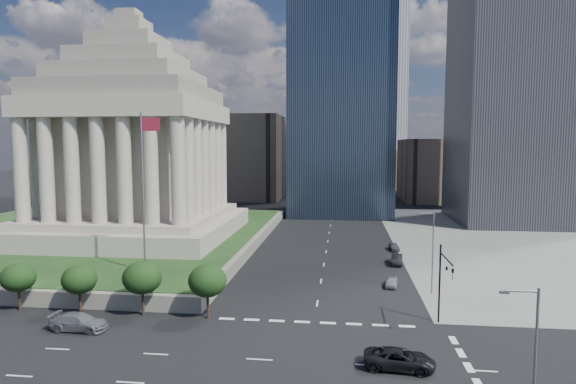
# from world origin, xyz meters

# --- Properties ---
(ground) EXTENTS (500.00, 500.00, 0.00)m
(ground) POSITION_xyz_m (0.00, 100.00, 0.00)
(ground) COLOR black
(ground) RESTS_ON ground
(plaza_terrace) EXTENTS (66.00, 70.00, 1.80)m
(plaza_terrace) POSITION_xyz_m (-45.00, 50.00, 0.90)
(plaza_terrace) COLOR slate
(plaza_terrace) RESTS_ON ground
(plaza_lawn) EXTENTS (64.00, 68.00, 0.10)m
(plaza_lawn) POSITION_xyz_m (-45.00, 50.00, 1.85)
(plaza_lawn) COLOR #1B3716
(plaza_lawn) RESTS_ON plaza_terrace
(war_memorial) EXTENTS (34.00, 34.00, 39.00)m
(war_memorial) POSITION_xyz_m (-34.00, 48.00, 21.40)
(war_memorial) COLOR #AA9E8E
(war_memorial) RESTS_ON plaza_lawn
(flagpole) EXTENTS (2.52, 0.24, 20.00)m
(flagpole) POSITION_xyz_m (-21.83, 24.00, 13.11)
(flagpole) COLOR slate
(flagpole) RESTS_ON plaza_lawn
(midrise_glass) EXTENTS (26.00, 26.00, 60.00)m
(midrise_glass) POSITION_xyz_m (2.00, 95.00, 30.00)
(midrise_glass) COLOR black
(midrise_glass) RESTS_ON ground
(highrise_ne) EXTENTS (26.00, 28.00, 100.00)m
(highrise_ne) POSITION_xyz_m (42.00, 85.00, 50.00)
(highrise_ne) COLOR black
(highrise_ne) RESTS_ON ground
(building_filler_ne) EXTENTS (20.00, 30.00, 20.00)m
(building_filler_ne) POSITION_xyz_m (32.00, 130.00, 10.00)
(building_filler_ne) COLOR #4E4036
(building_filler_ne) RESTS_ON ground
(building_filler_nw) EXTENTS (24.00, 30.00, 28.00)m
(building_filler_nw) POSITION_xyz_m (-30.00, 130.00, 14.00)
(building_filler_nw) COLOR #4E4036
(building_filler_nw) RESTS_ON ground
(traffic_signal_ne) EXTENTS (0.30, 5.74, 8.00)m
(traffic_signal_ne) POSITION_xyz_m (12.50, 13.70, 5.25)
(traffic_signal_ne) COLOR black
(traffic_signal_ne) RESTS_ON ground
(street_lamp_south) EXTENTS (2.13, 0.22, 10.00)m
(street_lamp_south) POSITION_xyz_m (13.33, -6.00, 5.66)
(street_lamp_south) COLOR slate
(street_lamp_south) RESTS_ON ground
(street_lamp_north) EXTENTS (2.13, 0.22, 10.00)m
(street_lamp_north) POSITION_xyz_m (13.33, 25.00, 5.66)
(street_lamp_north) COLOR slate
(street_lamp_north) RESTS_ON ground
(pickup_truck) EXTENTS (3.09, 5.87, 1.58)m
(pickup_truck) POSITION_xyz_m (7.42, 4.68, 0.79)
(pickup_truck) COLOR black
(pickup_truck) RESTS_ON ground
(suv_grey) EXTENTS (2.47, 5.67, 1.62)m
(suv_grey) POSITION_xyz_m (-22.44, 9.33, 0.81)
(suv_grey) COLOR slate
(suv_grey) RESTS_ON ground
(parked_sedan_near) EXTENTS (2.02, 3.81, 1.23)m
(parked_sedan_near) POSITION_xyz_m (9.00, 27.60, 0.62)
(parked_sedan_near) COLOR #9DA0A6
(parked_sedan_near) RESTS_ON ground
(parked_sedan_mid) EXTENTS (2.15, 4.69, 1.49)m
(parked_sedan_mid) POSITION_xyz_m (10.92, 39.49, 0.74)
(parked_sedan_mid) COLOR black
(parked_sedan_mid) RESTS_ON ground
(parked_sedan_far) EXTENTS (3.95, 1.91, 1.30)m
(parked_sedan_far) POSITION_xyz_m (11.50, 49.38, 0.65)
(parked_sedan_far) COLOR #4F5156
(parked_sedan_far) RESTS_ON ground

